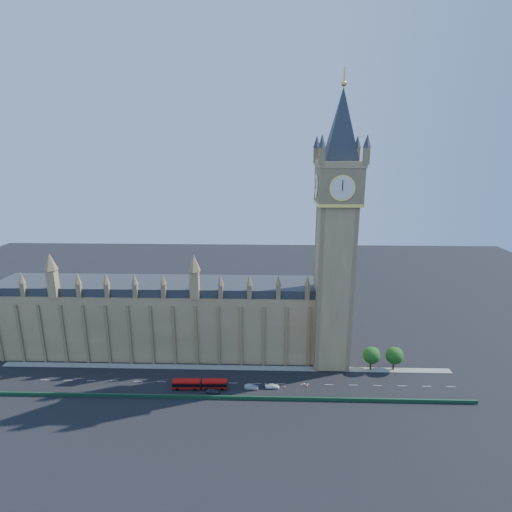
{
  "coord_description": "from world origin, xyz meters",
  "views": [
    {
      "loc": [
        15.15,
        -117.38,
        75.59
      ],
      "look_at": [
        11.38,
        10.0,
        41.35
      ],
      "focal_mm": 28.0,
      "sensor_mm": 36.0,
      "label": 1
    }
  ],
  "objects_px": {
    "red_bus": "(200,384)",
    "car_white": "(272,386)",
    "car_silver": "(251,387)",
    "car_grey": "(213,391)"
  },
  "relations": [
    {
      "from": "red_bus",
      "to": "car_silver",
      "type": "bearing_deg",
      "value": -0.65
    },
    {
      "from": "red_bus",
      "to": "car_white",
      "type": "xyz_separation_m",
      "value": [
        23.6,
        1.01,
        -0.9
      ]
    },
    {
      "from": "red_bus",
      "to": "car_white",
      "type": "relative_size",
      "value": 3.76
    },
    {
      "from": "car_silver",
      "to": "car_white",
      "type": "bearing_deg",
      "value": -78.86
    },
    {
      "from": "red_bus",
      "to": "car_white",
      "type": "height_order",
      "value": "red_bus"
    },
    {
      "from": "car_grey",
      "to": "car_silver",
      "type": "bearing_deg",
      "value": -70.12
    },
    {
      "from": "red_bus",
      "to": "car_grey",
      "type": "xyz_separation_m",
      "value": [
        4.52,
        -2.33,
        -0.87
      ]
    },
    {
      "from": "car_silver",
      "to": "car_white",
      "type": "relative_size",
      "value": 0.96
    },
    {
      "from": "red_bus",
      "to": "car_silver",
      "type": "relative_size",
      "value": 3.91
    },
    {
      "from": "car_white",
      "to": "car_grey",
      "type": "bearing_deg",
      "value": 96.4
    }
  ]
}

